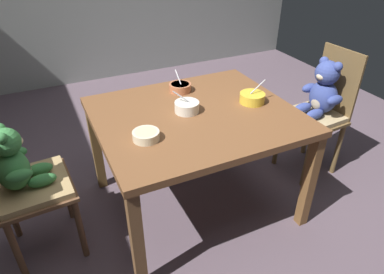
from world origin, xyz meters
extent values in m
cube|color=#5B4B56|center=(0.00, 0.00, -0.02)|extent=(5.20, 5.20, 0.04)
cube|color=brown|center=(0.00, 0.00, 0.69)|extent=(1.17, 1.02, 0.04)
cube|color=brown|center=(-0.54, -0.47, 0.33)|extent=(0.06, 0.06, 0.67)
cube|color=brown|center=(0.54, -0.47, 0.33)|extent=(0.06, 0.06, 0.67)
cube|color=brown|center=(-0.54, 0.47, 0.33)|extent=(0.06, 0.06, 0.67)
cube|color=brown|center=(0.54, 0.47, 0.33)|extent=(0.06, 0.06, 0.67)
cube|color=brown|center=(0.96, -0.01, 0.44)|extent=(0.40, 0.40, 0.02)
cube|color=brown|center=(1.13, 0.00, 0.70)|extent=(0.04, 0.35, 0.49)
cylinder|color=brown|center=(0.79, 0.14, 0.22)|extent=(0.04, 0.04, 0.43)
cylinder|color=brown|center=(0.81, -0.17, 0.22)|extent=(0.04, 0.04, 0.43)
cylinder|color=brown|center=(1.10, 0.16, 0.22)|extent=(0.04, 0.04, 0.43)
cylinder|color=brown|center=(1.12, -0.15, 0.22)|extent=(0.04, 0.04, 0.43)
cube|color=tan|center=(0.96, -0.01, 0.47)|extent=(0.37, 0.37, 0.04)
ellipsoid|color=#39498F|center=(1.02, 0.00, 0.61)|extent=(0.19, 0.22, 0.24)
ellipsoid|color=beige|center=(0.96, -0.01, 0.60)|extent=(0.07, 0.12, 0.14)
sphere|color=#39498F|center=(1.01, 0.00, 0.79)|extent=(0.17, 0.17, 0.17)
ellipsoid|color=beige|center=(0.95, -0.01, 0.78)|extent=(0.06, 0.07, 0.05)
sphere|color=#39498F|center=(1.02, 0.06, 0.86)|extent=(0.06, 0.06, 0.06)
sphere|color=#39498F|center=(1.03, -0.06, 0.86)|extent=(0.06, 0.06, 0.06)
ellipsoid|color=#39498F|center=(0.99, 0.11, 0.64)|extent=(0.14, 0.08, 0.07)
ellipsoid|color=#39498F|center=(1.00, -0.12, 0.64)|extent=(0.14, 0.08, 0.07)
ellipsoid|color=#39498F|center=(0.89, 0.05, 0.52)|extent=(0.16, 0.08, 0.07)
ellipsoid|color=#39498F|center=(0.90, -0.07, 0.52)|extent=(0.16, 0.08, 0.07)
cube|color=brown|center=(-0.96, 0.04, 0.44)|extent=(0.42, 0.44, 0.02)
cylinder|color=brown|center=(-0.78, -0.13, 0.22)|extent=(0.04, 0.04, 0.43)
cylinder|color=brown|center=(-0.80, 0.23, 0.22)|extent=(0.04, 0.04, 0.43)
cylinder|color=brown|center=(-1.11, -0.15, 0.22)|extent=(0.04, 0.04, 0.43)
cylinder|color=brown|center=(-1.13, 0.20, 0.22)|extent=(0.04, 0.04, 0.43)
cube|color=tan|center=(-0.96, 0.04, 0.47)|extent=(0.38, 0.41, 0.04)
ellipsoid|color=#3B8342|center=(-1.02, 0.03, 0.60)|extent=(0.18, 0.20, 0.22)
ellipsoid|color=beige|center=(-0.97, 0.04, 0.59)|extent=(0.07, 0.11, 0.13)
sphere|color=#3B8342|center=(-1.01, 0.03, 0.77)|extent=(0.14, 0.14, 0.14)
ellipsoid|color=beige|center=(-0.96, 0.04, 0.75)|extent=(0.05, 0.06, 0.04)
sphere|color=#3B8342|center=(-1.02, -0.02, 0.82)|extent=(0.05, 0.05, 0.05)
sphere|color=#3B8342|center=(-1.03, 0.08, 0.82)|extent=(0.05, 0.05, 0.05)
ellipsoid|color=#3B8342|center=(-0.99, -0.08, 0.63)|extent=(0.13, 0.07, 0.06)
ellipsoid|color=#3B8342|center=(-1.01, 0.14, 0.63)|extent=(0.13, 0.07, 0.06)
ellipsoid|color=#3B8342|center=(-0.90, -0.01, 0.52)|extent=(0.15, 0.08, 0.07)
ellipsoid|color=#3B8342|center=(-0.91, 0.09, 0.52)|extent=(0.15, 0.08, 0.07)
cylinder|color=#BD6E48|center=(0.04, 0.32, 0.74)|extent=(0.15, 0.15, 0.05)
cylinder|color=#BD6E48|center=(0.04, 0.32, 0.72)|extent=(0.08, 0.08, 0.01)
cylinder|color=beige|center=(0.04, 0.32, 0.76)|extent=(0.12, 0.12, 0.01)
cylinder|color=#BCBCC1|center=(0.04, 0.36, 0.80)|extent=(0.01, 0.10, 0.07)
ellipsoid|color=#BCBCC1|center=(0.04, 0.31, 0.76)|extent=(0.02, 0.03, 0.01)
cylinder|color=silver|center=(-0.04, 0.04, 0.74)|extent=(0.15, 0.15, 0.06)
cylinder|color=silver|center=(-0.04, 0.04, 0.72)|extent=(0.08, 0.08, 0.01)
cylinder|color=beige|center=(-0.04, 0.04, 0.77)|extent=(0.12, 0.12, 0.01)
cylinder|color=#BCBCC1|center=(-0.07, 0.05, 0.81)|extent=(0.09, 0.05, 0.07)
ellipsoid|color=#BCBCC1|center=(-0.03, 0.03, 0.76)|extent=(0.04, 0.03, 0.01)
cylinder|color=beige|center=(-0.36, -0.15, 0.73)|extent=(0.14, 0.14, 0.05)
cylinder|color=beige|center=(-0.36, -0.15, 0.72)|extent=(0.08, 0.08, 0.01)
cylinder|color=#CDB891|center=(-0.36, -0.15, 0.75)|extent=(0.12, 0.12, 0.01)
cylinder|color=yellow|center=(0.38, -0.03, 0.74)|extent=(0.16, 0.16, 0.06)
cylinder|color=yellow|center=(0.38, -0.03, 0.72)|extent=(0.09, 0.09, 0.01)
cylinder|color=#CAB18D|center=(0.38, -0.03, 0.77)|extent=(0.13, 0.13, 0.01)
cylinder|color=#BCBCC1|center=(0.42, -0.02, 0.81)|extent=(0.11, 0.01, 0.08)
ellipsoid|color=#BCBCC1|center=(0.37, -0.03, 0.76)|extent=(0.03, 0.02, 0.01)
camera|label=1|loc=(-0.80, -1.63, 1.68)|focal=32.27mm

